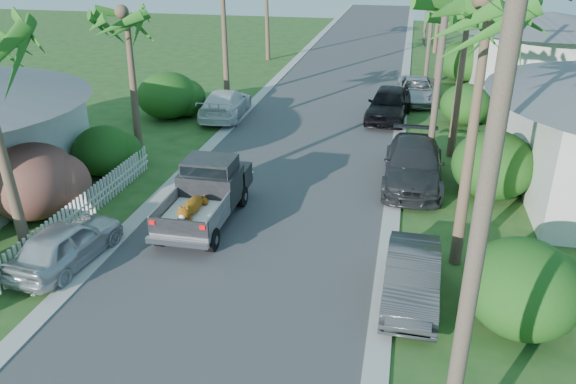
% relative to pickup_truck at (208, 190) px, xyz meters
% --- Properties ---
extents(ground, '(120.00, 120.00, 0.00)m').
position_rel_pickup_truck_xyz_m(ground, '(1.91, -7.18, -1.01)').
color(ground, '#234A1B').
rests_on(ground, ground).
extents(road, '(8.00, 100.00, 0.02)m').
position_rel_pickup_truck_xyz_m(road, '(1.91, 17.82, -1.00)').
color(road, '#38383A').
rests_on(road, ground).
extents(curb_left, '(0.60, 100.00, 0.06)m').
position_rel_pickup_truck_xyz_m(curb_left, '(-2.39, 17.82, -0.98)').
color(curb_left, '#A5A39E').
rests_on(curb_left, ground).
extents(curb_right, '(0.60, 100.00, 0.06)m').
position_rel_pickup_truck_xyz_m(curb_right, '(6.21, 17.82, -0.98)').
color(curb_right, '#A5A39E').
rests_on(curb_right, ground).
extents(pickup_truck, '(1.98, 5.12, 2.06)m').
position_rel_pickup_truck_xyz_m(pickup_truck, '(0.00, 0.00, 0.00)').
color(pickup_truck, black).
rests_on(pickup_truck, ground).
extents(parked_car_rn, '(1.50, 4.06, 1.33)m').
position_rel_pickup_truck_xyz_m(parked_car_rn, '(6.91, -3.53, -0.35)').
color(parked_car_rn, '#323538').
rests_on(parked_car_rn, ground).
extents(parked_car_rm, '(2.27, 5.55, 1.61)m').
position_rel_pickup_truck_xyz_m(parked_car_rm, '(6.86, 4.42, -0.21)').
color(parked_car_rm, '#27292C').
rests_on(parked_car_rm, ground).
extents(parked_car_rf, '(2.48, 5.17, 1.71)m').
position_rel_pickup_truck_xyz_m(parked_car_rf, '(5.51, 12.83, -0.16)').
color(parked_car_rf, black).
rests_on(parked_car_rf, ground).
extents(parked_car_rd, '(2.34, 4.93, 1.36)m').
position_rel_pickup_truck_xyz_m(parked_car_rd, '(6.91, 16.83, -0.33)').
color(parked_car_rd, '#ACADB3').
rests_on(parked_car_rd, ground).
extents(parked_car_ln, '(2.03, 4.11, 1.35)m').
position_rel_pickup_truck_xyz_m(parked_car_ln, '(-3.09, -3.83, -0.34)').
color(parked_car_ln, silver).
rests_on(parked_car_ln, ground).
extents(parked_car_lf, '(2.47, 5.28, 1.49)m').
position_rel_pickup_truck_xyz_m(parked_car_lf, '(-3.09, 11.42, -0.27)').
color(parked_car_lf, silver).
rests_on(parked_car_lf, ground).
extents(palm_l_b, '(4.40, 4.40, 7.40)m').
position_rel_pickup_truck_xyz_m(palm_l_b, '(-4.89, 4.82, 5.14)').
color(palm_l_b, brown).
rests_on(palm_l_b, ground).
extents(palm_r_a, '(4.40, 4.40, 8.70)m').
position_rel_pickup_truck_xyz_m(palm_r_a, '(8.21, -1.18, 6.41)').
color(palm_r_a, brown).
rests_on(palm_r_a, ground).
extents(palm_r_b, '(4.40, 4.40, 7.20)m').
position_rel_pickup_truck_xyz_m(palm_r_b, '(8.51, 7.82, 4.94)').
color(palm_r_b, brown).
rests_on(palm_r_b, ground).
extents(shrub_l_b, '(3.00, 3.30, 2.60)m').
position_rel_pickup_truck_xyz_m(shrub_l_b, '(-5.89, -1.18, 0.29)').
color(shrub_l_b, '#B31949').
rests_on(shrub_l_b, ground).
extents(shrub_l_c, '(2.40, 2.64, 2.00)m').
position_rel_pickup_truck_xyz_m(shrub_l_c, '(-5.49, 2.82, -0.01)').
color(shrub_l_c, '#194413').
rests_on(shrub_l_c, ground).
extents(shrub_l_d, '(3.20, 3.52, 2.40)m').
position_rel_pickup_truck_xyz_m(shrub_l_d, '(-6.09, 10.82, 0.19)').
color(shrub_l_d, '#194413').
rests_on(shrub_l_d, ground).
extents(shrub_r_a, '(2.80, 3.08, 2.30)m').
position_rel_pickup_truck_xyz_m(shrub_r_a, '(9.51, -4.18, 0.14)').
color(shrub_r_a, '#194413').
rests_on(shrub_r_a, ground).
extents(shrub_r_b, '(3.00, 3.30, 2.50)m').
position_rel_pickup_truck_xyz_m(shrub_r_b, '(9.71, 3.82, 0.24)').
color(shrub_r_b, '#194413').
rests_on(shrub_r_b, ground).
extents(shrub_r_c, '(2.60, 2.86, 2.10)m').
position_rel_pickup_truck_xyz_m(shrub_r_c, '(9.41, 12.82, 0.04)').
color(shrub_r_c, '#194413').
rests_on(shrub_r_c, ground).
extents(shrub_r_d, '(3.20, 3.52, 2.60)m').
position_rel_pickup_truck_xyz_m(shrub_r_d, '(9.91, 22.82, 0.29)').
color(shrub_r_d, '#194413').
rests_on(shrub_r_d, ground).
extents(picket_fence, '(0.10, 11.00, 1.00)m').
position_rel_pickup_truck_xyz_m(picket_fence, '(-4.09, -1.68, -0.51)').
color(picket_fence, white).
rests_on(picket_fence, ground).
extents(house_right_far, '(9.00, 8.00, 4.60)m').
position_rel_pickup_truck_xyz_m(house_right_far, '(14.91, 22.82, 1.11)').
color(house_right_far, silver).
rests_on(house_right_far, ground).
extents(utility_pole_a, '(1.60, 0.26, 9.00)m').
position_rel_pickup_truck_xyz_m(utility_pole_a, '(7.51, -9.18, 3.59)').
color(utility_pole_a, brown).
rests_on(utility_pole_a, ground).
extents(utility_pole_b, '(1.60, 0.26, 9.00)m').
position_rel_pickup_truck_xyz_m(utility_pole_b, '(7.51, 5.82, 3.59)').
color(utility_pole_b, brown).
rests_on(utility_pole_b, ground).
extents(utility_pole_c, '(1.60, 0.26, 9.00)m').
position_rel_pickup_truck_xyz_m(utility_pole_c, '(7.51, 20.82, 3.59)').
color(utility_pole_c, brown).
rests_on(utility_pole_c, ground).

